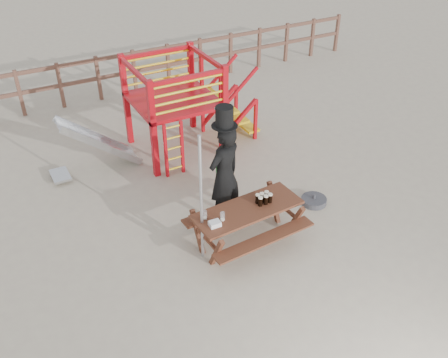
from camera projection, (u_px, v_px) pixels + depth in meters
ground at (252, 244)px, 8.59m from camera, size 60.00×60.00×0.00m
back_fence at (116, 70)px, 13.29m from camera, size 15.09×0.09×1.20m
playground_fort at (171, 107)px, 10.65m from camera, size 4.71×1.84×2.10m
picnic_table at (247, 221)px, 8.40m from camera, size 1.93×1.39×0.72m
man_with_hat at (224, 173)px, 8.60m from camera, size 0.81×0.66×2.27m
metal_pole at (201, 200)px, 7.71m from camera, size 0.05×0.05×2.30m
parasol_base at (314, 201)px, 9.54m from camera, size 0.49×0.49×0.21m
paper_bag at (215, 224)px, 7.85m from camera, size 0.19×0.15×0.08m
stout_pints at (264, 198)px, 8.33m from camera, size 0.27×0.17×0.17m
empty_glasses at (214, 216)px, 7.97m from camera, size 0.31×0.25×0.15m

